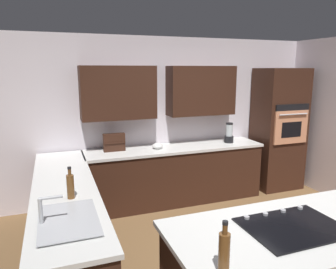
# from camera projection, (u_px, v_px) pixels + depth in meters

# --- Properties ---
(ground_plane) EXTENTS (14.00, 14.00, 0.00)m
(ground_plane) POSITION_uv_depth(u_px,v_px,m) (238.00, 257.00, 3.63)
(ground_plane) COLOR brown
(wall_back) EXTENTS (6.00, 0.44, 2.60)m
(wall_back) POSITION_uv_depth(u_px,v_px,m) (170.00, 111.00, 5.20)
(wall_back) COLOR silver
(wall_back) RESTS_ON ground
(lower_cabinets_back) EXTENTS (2.80, 0.60, 0.86)m
(lower_cabinets_back) POSITION_uv_depth(u_px,v_px,m) (175.00, 175.00, 5.09)
(lower_cabinets_back) COLOR #381E14
(lower_cabinets_back) RESTS_ON ground
(countertop_back) EXTENTS (2.84, 0.64, 0.04)m
(countertop_back) POSITION_uv_depth(u_px,v_px,m) (176.00, 148.00, 5.00)
(countertop_back) COLOR silver
(countertop_back) RESTS_ON lower_cabinets_back
(lower_cabinets_side) EXTENTS (0.60, 2.90, 0.86)m
(lower_cabinets_side) POSITION_uv_depth(u_px,v_px,m) (67.00, 227.00, 3.44)
(lower_cabinets_side) COLOR #381E14
(lower_cabinets_side) RESTS_ON ground
(countertop_side) EXTENTS (0.64, 2.94, 0.04)m
(countertop_side) POSITION_uv_depth(u_px,v_px,m) (64.00, 187.00, 3.35)
(countertop_side) COLOR silver
(countertop_side) RESTS_ON lower_cabinets_side
(island_top) EXTENTS (1.96, 0.98, 0.04)m
(island_top) POSITION_uv_depth(u_px,v_px,m) (293.00, 230.00, 2.46)
(island_top) COLOR silver
(island_top) RESTS_ON island_base
(wall_oven) EXTENTS (0.80, 0.66, 2.12)m
(wall_oven) POSITION_uv_depth(u_px,v_px,m) (278.00, 129.00, 5.62)
(wall_oven) COLOR #381E14
(wall_oven) RESTS_ON ground
(sink_unit) EXTENTS (0.46, 0.70, 0.23)m
(sink_unit) POSITION_uv_depth(u_px,v_px,m) (67.00, 219.00, 2.55)
(sink_unit) COLOR #515456
(sink_unit) RESTS_ON countertop_side
(cooktop) EXTENTS (0.76, 0.56, 0.03)m
(cooktop) POSITION_uv_depth(u_px,v_px,m) (293.00, 226.00, 2.46)
(cooktop) COLOR black
(cooktop) RESTS_ON island_top
(blender) EXTENTS (0.15, 0.15, 0.33)m
(blender) POSITION_uv_depth(u_px,v_px,m) (229.00, 134.00, 5.28)
(blender) COLOR black
(blender) RESTS_ON countertop_back
(mixing_bowl) EXTENTS (0.16, 0.16, 0.09)m
(mixing_bowl) POSITION_uv_depth(u_px,v_px,m) (158.00, 146.00, 4.88)
(mixing_bowl) COLOR white
(mixing_bowl) RESTS_ON countertop_back
(spice_rack) EXTENTS (0.32, 0.11, 0.27)m
(spice_rack) POSITION_uv_depth(u_px,v_px,m) (114.00, 142.00, 4.73)
(spice_rack) COLOR #381E14
(spice_rack) RESTS_ON countertop_back
(dish_soap_bottle) EXTENTS (0.07, 0.07, 0.31)m
(dish_soap_bottle) POSITION_uv_depth(u_px,v_px,m) (70.00, 186.00, 2.99)
(dish_soap_bottle) COLOR brown
(dish_soap_bottle) RESTS_ON countertop_side
(oil_bottle) EXTENTS (0.07, 0.07, 0.34)m
(oil_bottle) POSITION_uv_depth(u_px,v_px,m) (224.00, 252.00, 1.88)
(oil_bottle) COLOR brown
(oil_bottle) RESTS_ON island_top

